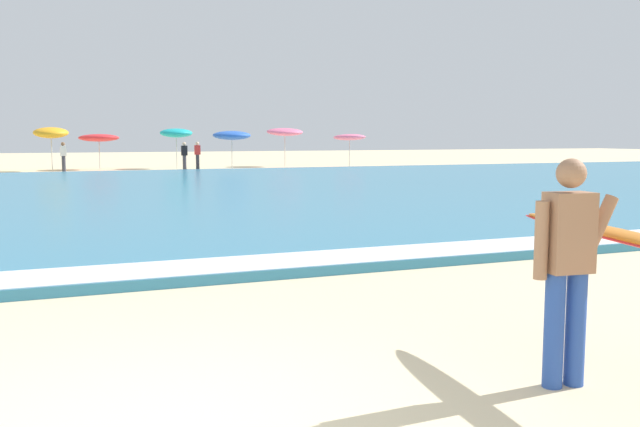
{
  "coord_description": "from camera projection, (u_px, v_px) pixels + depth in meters",
  "views": [
    {
      "loc": [
        -0.57,
        -4.19,
        1.89
      ],
      "look_at": [
        2.0,
        2.3,
        1.1
      ],
      "focal_mm": 38.31,
      "sensor_mm": 36.0,
      "label": 1
    }
  ],
  "objects": [
    {
      "name": "beachgoer_near_row_mid",
      "position": [
        198.0,
        155.0,
        39.24
      ],
      "size": [
        0.32,
        0.2,
        1.58
      ],
      "color": "#383842",
      "rests_on": "ground"
    },
    {
      "name": "beach_umbrella_3",
      "position": [
        51.0,
        133.0,
        36.86
      ],
      "size": [
        1.82,
        1.86,
        2.45
      ],
      "color": "beige",
      "rests_on": "ground"
    },
    {
      "name": "beach_umbrella_8",
      "position": [
        350.0,
        137.0,
        41.9
      ],
      "size": [
        2.0,
        2.01,
        2.06
      ],
      "color": "beige",
      "rests_on": "ground"
    },
    {
      "name": "surfer_with_board",
      "position": [
        596.0,
        251.0,
        5.14
      ],
      "size": [
        1.07,
        2.76,
        1.73
      ],
      "color": "#284CA3",
      "rests_on": "ground"
    },
    {
      "name": "sea",
      "position": [
        71.0,
        195.0,
        21.14
      ],
      "size": [
        120.0,
        28.0,
        0.14
      ],
      "primitive_type": "cube",
      "color": "teal",
      "rests_on": "ground"
    },
    {
      "name": "beachgoer_near_row_right",
      "position": [
        63.0,
        156.0,
        36.58
      ],
      "size": [
        0.32,
        0.2,
        1.58
      ],
      "color": "#383842",
      "rests_on": "ground"
    },
    {
      "name": "beach_umbrella_7",
      "position": [
        285.0,
        132.0,
        42.96
      ],
      "size": [
        2.3,
        2.32,
        2.47
      ],
      "color": "beige",
      "rests_on": "ground"
    },
    {
      "name": "beach_umbrella_5",
      "position": [
        176.0,
        133.0,
        40.07
      ],
      "size": [
        1.89,
        1.9,
        2.37
      ],
      "color": "beige",
      "rests_on": "ground"
    },
    {
      "name": "beach_umbrella_6",
      "position": [
        232.0,
        135.0,
        39.24
      ],
      "size": [
        2.19,
        2.2,
        2.22
      ],
      "color": "beige",
      "rests_on": "ground"
    },
    {
      "name": "beachgoer_near_row_left",
      "position": [
        184.0,
        155.0,
        37.48
      ],
      "size": [
        0.32,
        0.2,
        1.58
      ],
      "color": "#383842",
      "rests_on": "ground"
    },
    {
      "name": "beach_umbrella_4",
      "position": [
        99.0,
        138.0,
        38.7
      ],
      "size": [
        2.24,
        2.25,
        2.05
      ],
      "color": "beige",
      "rests_on": "ground"
    },
    {
      "name": "surf_foam",
      "position": [
        102.0,
        273.0,
        8.75
      ],
      "size": [
        120.0,
        1.14,
        0.01
      ],
      "primitive_type": "cube",
      "color": "white",
      "rests_on": "sea"
    }
  ]
}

